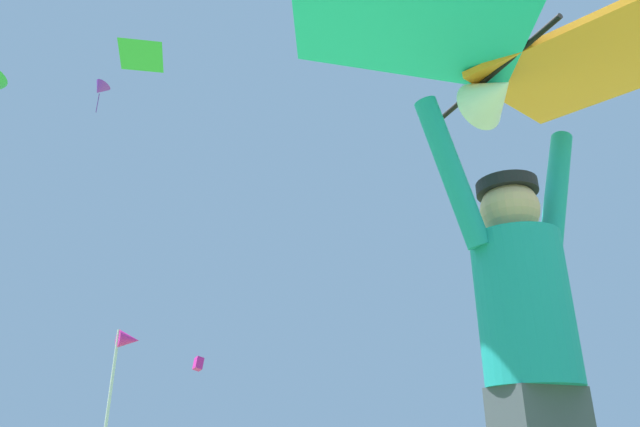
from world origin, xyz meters
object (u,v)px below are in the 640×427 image
distant_kite_magenta_mid_left (198,364)px  kite_flyer_person (530,353)px  distant_kite_green_far_center (141,54)px  held_stunt_kite (504,51)px  distant_kite_purple_high_left (100,89)px  marker_flag (125,351)px

distant_kite_magenta_mid_left → kite_flyer_person: bearing=-109.3°
distant_kite_magenta_mid_left → distant_kite_green_far_center: bearing=-116.0°
held_stunt_kite → distant_kite_purple_high_left: distant_kite_purple_high_left is taller
marker_flag → distant_kite_green_far_center: bearing=87.1°
held_stunt_kite → distant_kite_magenta_mid_left: bearing=70.7°
kite_flyer_person → distant_kite_green_far_center: bearing=87.7°
distant_kite_green_far_center → kite_flyer_person: bearing=-92.3°
kite_flyer_person → marker_flag: bearing=87.9°
distant_kite_purple_high_left → held_stunt_kite: bearing=-94.7°
distant_kite_purple_high_left → distant_kite_magenta_mid_left: distant_kite_purple_high_left is taller
marker_flag → distant_kite_magenta_mid_left: bearing=66.1°
distant_kite_magenta_mid_left → marker_flag: 23.84m
kite_flyer_person → distant_kite_purple_high_left: distant_kite_purple_high_left is taller
distant_kite_purple_high_left → kite_flyer_person: bearing=-94.7°
kite_flyer_person → marker_flag: marker_flag is taller
marker_flag → distant_kite_purple_high_left: bearing=84.4°
kite_flyer_person → distant_kite_magenta_mid_left: bearing=70.7°
marker_flag → held_stunt_kite: bearing=-92.2°
distant_kite_green_far_center → distant_kite_purple_high_left: (1.65, 15.90, 9.13)m
held_stunt_kite → marker_flag: held_stunt_kite is taller
distant_kite_purple_high_left → marker_flag: (-1.76, -18.13, -15.48)m
distant_kite_green_far_center → marker_flag: size_ratio=0.56×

